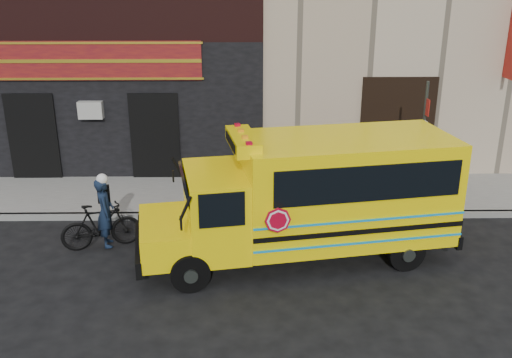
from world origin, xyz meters
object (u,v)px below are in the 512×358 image
Objects in this scene: sign_pole at (422,141)px; bicycle at (101,226)px; school_bus at (315,194)px; cyclist at (105,214)px.

sign_pole is 1.89× the size of bicycle.
sign_pole is at bearing 41.43° from school_bus.
bicycle is at bearing -164.26° from sign_pole.
sign_pole reaches higher than cyclist.
bicycle is (-7.93, -2.24, -1.34)m from sign_pole.
sign_pole reaches higher than school_bus.
sign_pole is at bearing -91.61° from bicycle.
school_bus is 4.96m from bicycle.
cyclist is (-4.72, 0.52, -0.69)m from school_bus.
sign_pole is 2.09× the size of cyclist.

